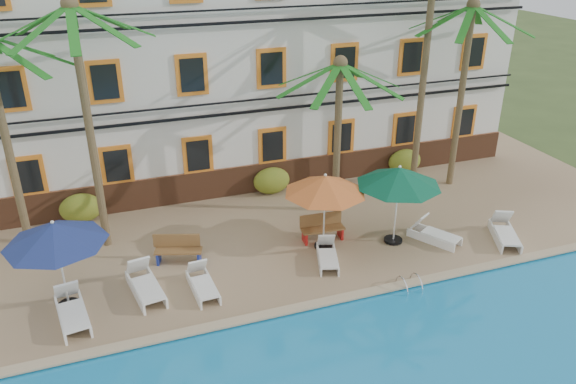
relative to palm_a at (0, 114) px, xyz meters
name	(u,v)px	position (x,y,z in m)	size (l,w,h in m)	color
ground	(297,296)	(7.61, -4.85, -5.04)	(100.00, 100.00, 0.00)	#384C23
pool_deck	(251,218)	(7.61, 0.15, -4.92)	(30.00, 12.00, 0.25)	tan
pool_coping	(308,305)	(7.61, -5.75, -4.76)	(30.00, 0.35, 0.06)	tan
hotel_building	(214,52)	(7.61, 5.13, 0.33)	(25.40, 6.44, 10.22)	silver
palm_a	(0,114)	(0.00, 0.00, 0.00)	(4.58, 4.58, 7.37)	brown
palm_b	(84,95)	(2.41, -0.23, 0.42)	(4.58, 4.58, 8.09)	brown
palm_c	(338,111)	(10.76, -0.46, -0.88)	(4.58, 4.58, 5.88)	brown
palm_d	(427,48)	(14.57, 0.26, 0.93)	(4.58, 4.58, 9.00)	brown
palm_e	(465,69)	(16.32, 0.16, 0.06)	(4.58, 4.58, 7.46)	brown
shrub_left	(81,208)	(1.65, 1.75, -4.24)	(1.50, 0.90, 1.10)	#21601B
shrub_mid	(272,181)	(8.95, 1.75, -4.24)	(1.50, 0.90, 1.10)	#21601B
shrub_right	(405,161)	(15.04, 1.75, -4.24)	(1.50, 0.90, 1.10)	#21601B
umbrella_blue	(55,234)	(1.17, -3.46, -2.42)	(2.78, 2.78, 2.78)	black
umbrella_red	(325,185)	(9.28, -2.87, -2.48)	(2.72, 2.72, 2.71)	black
umbrella_green	(399,177)	(11.70, -3.32, -2.37)	(2.84, 2.84, 2.83)	black
lounger_a	(72,311)	(1.27, -4.14, -4.49)	(0.99, 2.07, 0.94)	white
lounger_b	(145,284)	(3.31, -3.55, -4.49)	(1.03, 2.10, 0.95)	white
lounger_c	(202,283)	(4.92, -3.99, -4.53)	(0.73, 1.79, 0.83)	white
lounger_d	(327,255)	(9.04, -3.77, -4.54)	(1.08, 1.78, 0.79)	white
lounger_e	(434,233)	(13.02, -3.72, -4.52)	(1.45, 1.86, 0.84)	white
lounger_f	(505,232)	(15.36, -4.51, -4.50)	(1.43, 2.04, 0.91)	white
bench_left	(179,248)	(4.55, -2.11, -4.33)	(1.57, 0.92, 0.93)	olive
bench_right	(322,227)	(9.45, -2.34, -4.33)	(1.53, 0.56, 0.93)	olive
pool_ladder	(409,286)	(10.83, -5.85, -4.79)	(0.54, 0.74, 0.74)	silver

